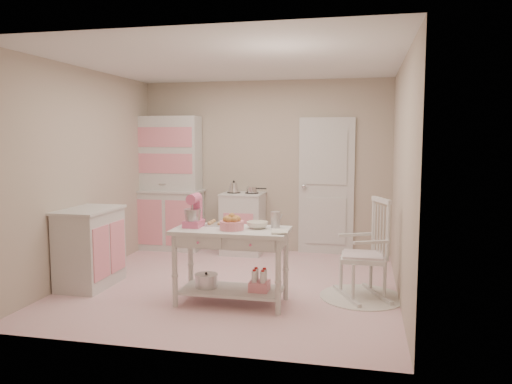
# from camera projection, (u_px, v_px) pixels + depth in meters

# --- Properties ---
(room_shell) EXTENTS (3.84, 3.84, 2.62)m
(room_shell) POSITION_uv_depth(u_px,v_px,m) (232.00, 146.00, 5.77)
(room_shell) COLOR pink
(room_shell) RESTS_ON ground
(door) EXTENTS (0.82, 0.05, 2.04)m
(door) POSITION_uv_depth(u_px,v_px,m) (326.00, 186.00, 7.45)
(door) COLOR silver
(door) RESTS_ON ground
(hutch) EXTENTS (1.06, 0.50, 2.08)m
(hutch) POSITION_uv_depth(u_px,v_px,m) (169.00, 183.00, 7.76)
(hutch) COLOR silver
(hutch) RESTS_ON ground
(stove) EXTENTS (0.62, 0.57, 0.92)m
(stove) POSITION_uv_depth(u_px,v_px,m) (243.00, 223.00, 7.52)
(stove) COLOR silver
(stove) RESTS_ON ground
(base_cabinet) EXTENTS (0.54, 0.84, 0.92)m
(base_cabinet) POSITION_uv_depth(u_px,v_px,m) (90.00, 247.00, 5.86)
(base_cabinet) COLOR silver
(base_cabinet) RESTS_ON ground
(lace_rug) EXTENTS (0.92, 0.92, 0.01)m
(lace_rug) POSITION_uv_depth(u_px,v_px,m) (362.00, 297.00, 5.47)
(lace_rug) COLOR white
(lace_rug) RESTS_ON ground
(rocking_chair) EXTENTS (0.74, 0.85, 1.10)m
(rocking_chair) POSITION_uv_depth(u_px,v_px,m) (363.00, 248.00, 5.41)
(rocking_chair) COLOR silver
(rocking_chair) RESTS_ON ground
(work_table) EXTENTS (1.20, 0.60, 0.80)m
(work_table) POSITION_uv_depth(u_px,v_px,m) (232.00, 266.00, 5.24)
(work_table) COLOR silver
(work_table) RESTS_ON ground
(stand_mixer) EXTENTS (0.20, 0.28, 0.34)m
(stand_mixer) POSITION_uv_depth(u_px,v_px,m) (194.00, 211.00, 5.29)
(stand_mixer) COLOR pink
(stand_mixer) RESTS_ON work_table
(cookie_tray) EXTENTS (0.34, 0.24, 0.02)m
(cookie_tray) POSITION_uv_depth(u_px,v_px,m) (222.00, 224.00, 5.40)
(cookie_tray) COLOR silver
(cookie_tray) RESTS_ON work_table
(bread_basket) EXTENTS (0.25, 0.25, 0.09)m
(bread_basket) POSITION_uv_depth(u_px,v_px,m) (232.00, 225.00, 5.14)
(bread_basket) COLOR pink
(bread_basket) RESTS_ON work_table
(mixing_bowl) EXTENTS (0.22, 0.22, 0.07)m
(mixing_bowl) POSITION_uv_depth(u_px,v_px,m) (257.00, 225.00, 5.22)
(mixing_bowl) COLOR white
(mixing_bowl) RESTS_ON work_table
(metal_pitcher) EXTENTS (0.10, 0.10, 0.17)m
(metal_pitcher) POSITION_uv_depth(u_px,v_px,m) (276.00, 220.00, 5.25)
(metal_pitcher) COLOR silver
(metal_pitcher) RESTS_ON work_table
(recipe_book) EXTENTS (0.20, 0.24, 0.02)m
(recipe_book) POSITION_uv_depth(u_px,v_px,m) (272.00, 232.00, 4.99)
(recipe_book) COLOR white
(recipe_book) RESTS_ON work_table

